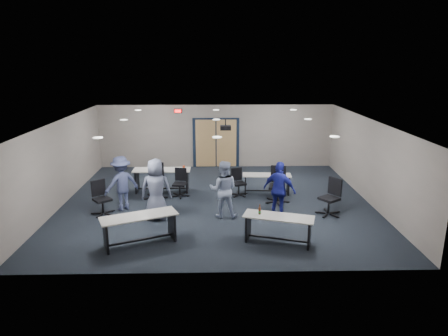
{
  "coord_description": "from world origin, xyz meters",
  "views": [
    {
      "loc": [
        -0.06,
        -12.43,
        4.6
      ],
      "look_at": [
        0.23,
        -0.3,
        1.25
      ],
      "focal_mm": 32.0,
      "sensor_mm": 36.0,
      "label": 1
    }
  ],
  "objects_px": {
    "table_back_left": "(162,176)",
    "chair_loose_left": "(102,198)",
    "chair_back_a": "(155,181)",
    "chair_back_d": "(277,185)",
    "person_plaid": "(156,190)",
    "chair_loose_right": "(329,197)",
    "person_navy": "(279,190)",
    "person_back": "(122,183)",
    "person_lightblue": "(223,189)",
    "chair_back_b": "(180,183)",
    "chair_back_c": "(239,182)",
    "table_front_right": "(278,224)",
    "table_back_right": "(267,181)",
    "table_front_left": "(139,224)"
  },
  "relations": [
    {
      "from": "chair_back_a",
      "to": "chair_back_b",
      "type": "relative_size",
      "value": 1.24
    },
    {
      "from": "person_back",
      "to": "table_back_right",
      "type": "bearing_deg",
      "value": 160.48
    },
    {
      "from": "table_front_left",
      "to": "chair_loose_right",
      "type": "height_order",
      "value": "chair_loose_right"
    },
    {
      "from": "chair_back_d",
      "to": "chair_back_b",
      "type": "bearing_deg",
      "value": -178.59
    },
    {
      "from": "person_plaid",
      "to": "person_navy",
      "type": "bearing_deg",
      "value": -179.61
    },
    {
      "from": "chair_back_c",
      "to": "person_plaid",
      "type": "height_order",
      "value": "person_plaid"
    },
    {
      "from": "chair_back_d",
      "to": "person_plaid",
      "type": "relative_size",
      "value": 0.65
    },
    {
      "from": "table_back_right",
      "to": "chair_back_c",
      "type": "xyz_separation_m",
      "value": [
        -0.99,
        -0.21,
        0.01
      ]
    },
    {
      "from": "table_front_right",
      "to": "person_plaid",
      "type": "relative_size",
      "value": 1.02
    },
    {
      "from": "chair_back_a",
      "to": "person_lightblue",
      "type": "relative_size",
      "value": 0.69
    },
    {
      "from": "table_front_left",
      "to": "table_back_left",
      "type": "height_order",
      "value": "table_back_left"
    },
    {
      "from": "table_front_left",
      "to": "table_front_right",
      "type": "bearing_deg",
      "value": -23.23
    },
    {
      "from": "chair_back_c",
      "to": "person_lightblue",
      "type": "distance_m",
      "value": 2.03
    },
    {
      "from": "chair_back_a",
      "to": "chair_back_c",
      "type": "bearing_deg",
      "value": 11.36
    },
    {
      "from": "table_back_right",
      "to": "person_navy",
      "type": "height_order",
      "value": "person_navy"
    },
    {
      "from": "table_front_left",
      "to": "chair_back_d",
      "type": "bearing_deg",
      "value": 13.27
    },
    {
      "from": "chair_back_a",
      "to": "person_lightblue",
      "type": "height_order",
      "value": "person_lightblue"
    },
    {
      "from": "person_lightblue",
      "to": "table_back_right",
      "type": "bearing_deg",
      "value": -120.84
    },
    {
      "from": "chair_loose_right",
      "to": "person_navy",
      "type": "distance_m",
      "value": 1.58
    },
    {
      "from": "chair_back_a",
      "to": "chair_back_c",
      "type": "relative_size",
      "value": 1.27
    },
    {
      "from": "table_front_right",
      "to": "table_back_left",
      "type": "bearing_deg",
      "value": 147.34
    },
    {
      "from": "chair_loose_right",
      "to": "person_plaid",
      "type": "relative_size",
      "value": 0.62
    },
    {
      "from": "chair_back_a",
      "to": "chair_back_d",
      "type": "distance_m",
      "value": 4.09
    },
    {
      "from": "chair_loose_left",
      "to": "table_back_right",
      "type": "bearing_deg",
      "value": -19.74
    },
    {
      "from": "person_navy",
      "to": "table_back_right",
      "type": "bearing_deg",
      "value": -56.13
    },
    {
      "from": "chair_loose_left",
      "to": "person_navy",
      "type": "xyz_separation_m",
      "value": [
        5.31,
        -0.34,
        0.33
      ]
    },
    {
      "from": "table_back_left",
      "to": "person_plaid",
      "type": "xyz_separation_m",
      "value": [
        0.15,
        -2.55,
        0.36
      ]
    },
    {
      "from": "table_back_right",
      "to": "chair_back_b",
      "type": "xyz_separation_m",
      "value": [
        -3.02,
        -0.26,
        0.02
      ]
    },
    {
      "from": "chair_back_d",
      "to": "person_navy",
      "type": "height_order",
      "value": "person_navy"
    },
    {
      "from": "chair_back_d",
      "to": "person_back",
      "type": "relative_size",
      "value": 0.7
    },
    {
      "from": "table_back_right",
      "to": "person_plaid",
      "type": "height_order",
      "value": "person_plaid"
    },
    {
      "from": "table_back_left",
      "to": "chair_loose_left",
      "type": "height_order",
      "value": "chair_loose_left"
    },
    {
      "from": "chair_back_b",
      "to": "person_back",
      "type": "bearing_deg",
      "value": -136.01
    },
    {
      "from": "chair_back_b",
      "to": "chair_loose_right",
      "type": "xyz_separation_m",
      "value": [
        4.65,
        -1.78,
        0.08
      ]
    },
    {
      "from": "chair_back_c",
      "to": "person_back",
      "type": "distance_m",
      "value": 3.93
    },
    {
      "from": "chair_back_b",
      "to": "person_plaid",
      "type": "relative_size",
      "value": 0.53
    },
    {
      "from": "chair_back_d",
      "to": "chair_loose_left",
      "type": "bearing_deg",
      "value": -157.35
    },
    {
      "from": "chair_back_b",
      "to": "person_back",
      "type": "distance_m",
      "value": 2.08
    },
    {
      "from": "table_back_right",
      "to": "chair_loose_left",
      "type": "distance_m",
      "value": 5.54
    },
    {
      "from": "person_navy",
      "to": "chair_back_d",
      "type": "bearing_deg",
      "value": -64.84
    },
    {
      "from": "chair_back_d",
      "to": "table_back_left",
      "type": "bearing_deg",
      "value": 175.54
    },
    {
      "from": "table_front_right",
      "to": "chair_back_b",
      "type": "distance_m",
      "value": 4.58
    },
    {
      "from": "table_back_right",
      "to": "chair_loose_left",
      "type": "relative_size",
      "value": 1.64
    },
    {
      "from": "table_front_left",
      "to": "table_back_right",
      "type": "distance_m",
      "value": 5.38
    },
    {
      "from": "table_front_right",
      "to": "chair_back_d",
      "type": "bearing_deg",
      "value": 99.17
    },
    {
      "from": "chair_loose_right",
      "to": "chair_back_d",
      "type": "bearing_deg",
      "value": -163.92
    },
    {
      "from": "chair_back_c",
      "to": "chair_loose_right",
      "type": "distance_m",
      "value": 3.2
    },
    {
      "from": "chair_loose_left",
      "to": "table_back_left",
      "type": "bearing_deg",
      "value": 15.13
    },
    {
      "from": "person_plaid",
      "to": "person_navy",
      "type": "relative_size",
      "value": 1.07
    },
    {
      "from": "table_back_left",
      "to": "person_lightblue",
      "type": "xyz_separation_m",
      "value": [
        2.12,
        -2.41,
        0.3
      ]
    }
  ]
}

